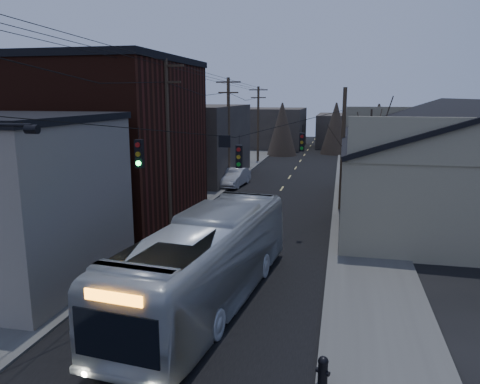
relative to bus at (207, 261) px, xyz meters
The scene contains 14 objects.
road_surface 21.48m from the bus, 90.27° to the left, with size 9.00×110.00×0.02m, color black.
sidewalk_left 22.46m from the bus, 107.14° to the left, with size 4.00×110.00×0.12m, color #474744.
sidewalk_right 22.40m from the bus, 73.36° to the left, with size 4.00×110.00×0.12m, color #474744.
building_clapboard 9.28m from the bus, behind, with size 8.00×8.00×7.00m, color slate.
building_brick 15.58m from the bus, 131.53° to the left, with size 10.00×12.00×10.00m, color black.
building_left_far 29.09m from the bus, 109.31° to the left, with size 9.00×14.00×7.00m, color #332D29.
warehouse 20.89m from the bus, 51.83° to the left, with size 16.16×20.60×7.73m.
building_far_left 56.75m from the bus, 96.17° to the left, with size 10.00×12.00×6.00m, color #332D29.
building_far_right 61.80m from the bus, 83.59° to the left, with size 12.00×14.00×5.00m, color #332D29.
bare_tree 13.21m from the bus, 60.71° to the left, with size 0.40×0.40×7.20m, color black.
utility_lines 16.20m from the bus, 101.69° to the left, with size 11.24×45.28×10.50m.
bus is the anchor object (origin of this frame).
parked_car 24.12m from the bus, 100.53° to the left, with size 1.67×4.79×1.58m, color #AAACB2.
fire_hydrant 6.55m from the bus, 44.53° to the right, with size 0.41×0.29×0.86m.
Camera 1 is at (4.94, -7.71, 7.96)m, focal length 35.00 mm.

